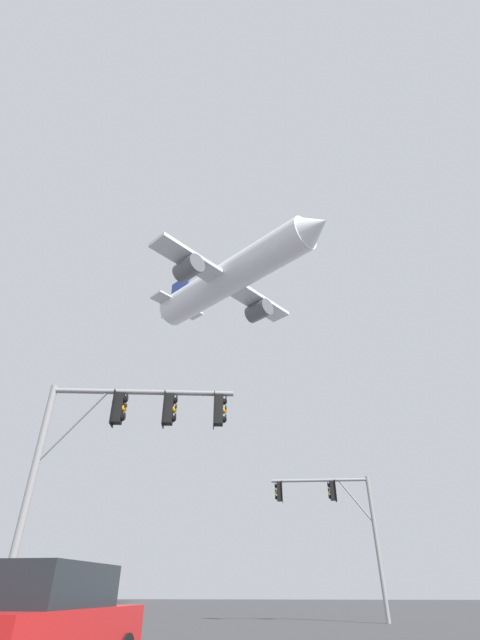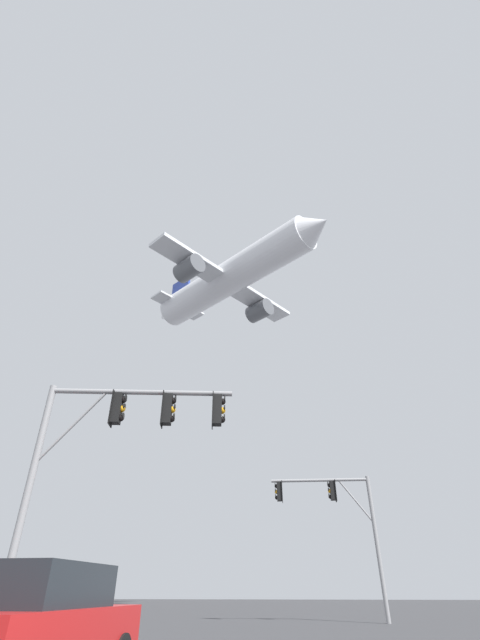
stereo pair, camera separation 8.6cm
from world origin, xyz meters
name	(u,v)px [view 1 (the left image)]	position (x,y,z in m)	size (l,w,h in m)	color
signal_pole_near	(117,436)	(-4.06, 7.54, 4.99)	(5.43, 1.17, 6.48)	gray
signal_pole_far	(337,510)	(2.85, 19.64, 4.64)	(5.03, 0.58, 6.24)	gray
airplane	(230,278)	(-5.42, 36.92, 33.25)	(24.20, 19.37, 7.51)	white
parked_car	(36,624)	(-2.96, 3.09, 0.83)	(1.95, 4.14, 1.60)	red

